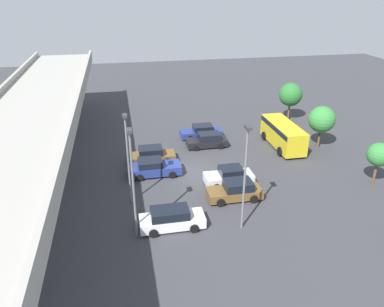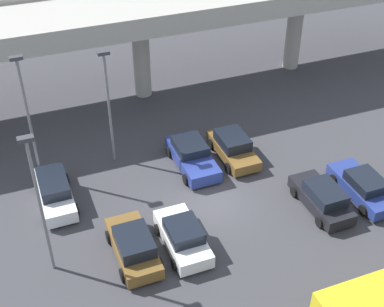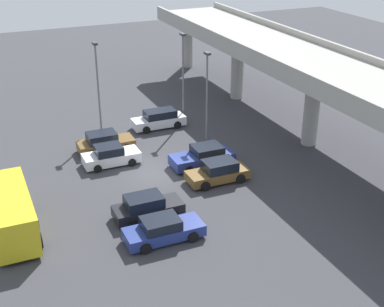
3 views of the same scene
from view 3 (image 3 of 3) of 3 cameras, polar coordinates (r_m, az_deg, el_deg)
The scene contains 13 objects.
ground_plane at distance 39.98m, azimuth -4.10°, elevation -2.15°, with size 110.46×110.46×0.00m, color #38383D.
highway_overpass at distance 43.84m, azimuth 13.03°, elevation 8.49°, with size 52.81×7.58×7.60m.
parked_car_0 at distance 48.01m, azimuth -3.54°, elevation 3.66°, with size 2.00×4.76×1.62m.
parked_car_1 at distance 43.79m, azimuth -9.29°, elevation 1.18°, with size 2.14×4.53×1.62m.
parked_car_2 at distance 41.46m, azimuth -8.66°, elevation -0.24°, with size 2.10×4.34×1.57m.
parked_car_3 at distance 40.84m, azimuth 1.20°, elevation -0.33°, with size 2.26×4.84×1.56m.
parked_car_4 at distance 38.54m, azimuth 2.80°, elevation -1.96°, with size 2.13×4.49×1.58m.
parked_car_5 at distance 34.27m, azimuth -4.83°, elevation -5.73°, with size 2.05×4.43×1.56m.
parked_car_6 at distance 32.05m, azimuth -3.10°, elevation -8.13°, with size 2.10×4.76×1.48m.
shuttle_bus at distance 33.96m, azimuth -18.77°, elevation -5.74°, with size 7.20×2.67×2.65m.
lamp_post_near_aisle at distance 46.27m, azimuth -10.03°, elevation 7.62°, with size 0.70×0.35×7.98m.
lamp_post_mid_lot at distance 48.06m, azimuth -0.96°, elevation 8.76°, with size 0.70×0.35×8.16m.
lamp_post_by_overpass at distance 44.12m, azimuth 1.60°, elevation 6.85°, with size 0.70×0.35×7.57m.
Camera 3 is at (33.66, -11.63, 18.15)m, focal length 50.00 mm.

